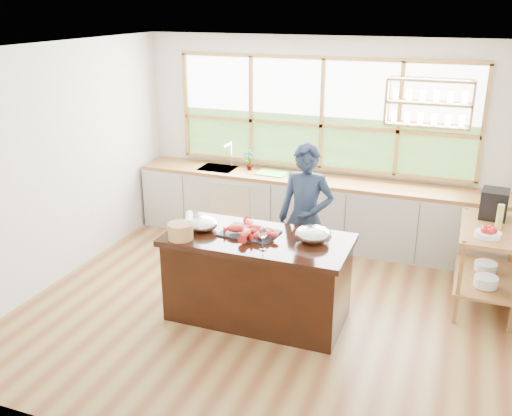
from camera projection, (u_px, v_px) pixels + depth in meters
The scene contains 18 objects.
ground_plane at pixel (264, 307), 6.14m from camera, with size 5.00×5.00×0.00m, color olive.
room_shell at pixel (284, 138), 5.99m from camera, with size 5.02×4.52×2.71m.
back_counter at pixel (312, 210), 7.70m from camera, with size 4.90×0.63×0.90m.
right_shelf_unit at pixel (489, 254), 5.99m from camera, with size 0.62×1.10×0.90m.
island at pixel (258, 277), 5.81m from camera, with size 1.85×0.90×0.90m.
cook at pixel (305, 219), 6.28m from camera, with size 0.62×0.41×1.70m, color #19253C.
potted_plant at pixel (249, 160), 7.86m from camera, with size 0.15×0.10×0.28m, color slate.
cutting_board at pixel (272, 173), 7.74m from camera, with size 0.40×0.30×0.01m, color #4BC842.
espresso_machine at pixel (494, 204), 6.12m from camera, with size 0.27×0.29×0.31m, color black.
wine_bottle at pixel (500, 217), 5.81m from camera, with size 0.07×0.07×0.27m, color #B1B353.
fruit_bowl at pixel (488, 233), 5.66m from camera, with size 0.25×0.25×0.11m.
slate_board at pixel (249, 233), 5.73m from camera, with size 0.55×0.40×0.02m, color black.
lobster_pile at pixel (250, 230), 5.68m from camera, with size 0.52×0.48×0.08m.
mixing_bowl_left at pixel (203, 224), 5.82m from camera, with size 0.31×0.31×0.15m, color silver.
mixing_bowl_right at pixel (313, 234), 5.55m from camera, with size 0.34×0.34×0.17m, color silver.
wine_glass at pixel (263, 234), 5.32m from camera, with size 0.08×0.08×0.22m.
wicker_basket at pixel (180, 231), 5.60m from camera, with size 0.25×0.25×0.16m, color tan.
parchment_roll at pixel (189, 219), 6.03m from camera, with size 0.08×0.08×0.30m, color silver.
Camera 1 is at (1.82, -5.09, 3.11)m, focal length 40.00 mm.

